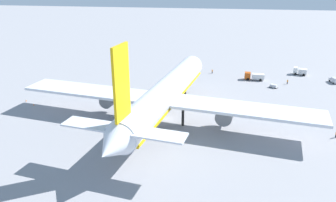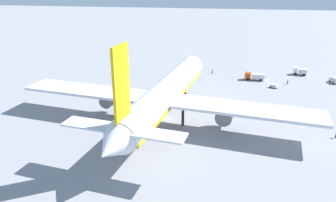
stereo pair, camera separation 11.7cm
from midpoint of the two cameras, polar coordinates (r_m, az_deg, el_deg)
name	(u,v)px [view 2 (the right image)]	position (r m, az deg, el deg)	size (l,w,h in m)	color
ground_plane	(166,118)	(88.75, -0.29, -3.04)	(600.00, 600.00, 0.00)	gray
airliner	(165,94)	(84.82, -0.49, 1.15)	(67.83, 79.19, 25.14)	silver
service_truck_0	(254,76)	(124.55, 14.86, 4.21)	(2.91, 7.12, 2.69)	#BF4C14
service_truck_4	(300,71)	(136.72, 22.09, 4.86)	(3.69, 5.33, 2.80)	white
service_van	(335,80)	(131.52, 27.08, 3.26)	(4.61, 2.72, 1.97)	silver
baggage_cart_0	(56,86)	(118.66, -18.99, 2.57)	(2.98, 2.96, 1.41)	#26598C
baggage_cart_2	(274,86)	(117.97, 17.99, 2.52)	(2.53, 3.16, 1.16)	gray
ground_worker_1	(336,135)	(88.06, 27.34, -5.22)	(0.54, 0.54, 1.64)	black
ground_worker_2	(288,82)	(123.57, 20.18, 3.17)	(0.52, 0.52, 1.66)	black
ground_worker_3	(212,71)	(129.75, 7.77, 5.16)	(0.51, 0.51, 1.70)	black
traffic_cone_0	(34,104)	(105.21, -22.36, -0.55)	(0.36, 0.36, 0.55)	orange
traffic_cone_2	(26,100)	(109.49, -23.48, 0.11)	(0.36, 0.36, 0.55)	orange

